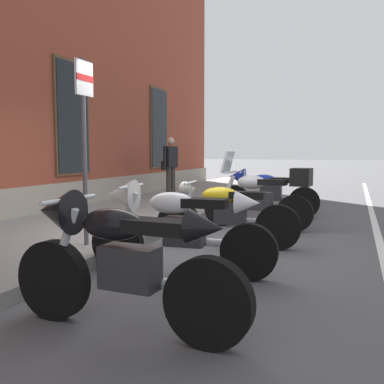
% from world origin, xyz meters
% --- Properties ---
extents(ground_plane, '(140.00, 140.00, 0.00)m').
position_xyz_m(ground_plane, '(0.00, 0.00, 0.00)').
color(ground_plane, '#4C4C4F').
extents(sidewalk, '(28.56, 3.08, 0.15)m').
position_xyz_m(sidewalk, '(0.00, 1.54, 0.07)').
color(sidewalk, slate).
rests_on(sidewalk, ground_plane).
extents(lane_stripe, '(28.56, 0.12, 0.01)m').
position_xyz_m(lane_stripe, '(0.00, -3.20, 0.00)').
color(lane_stripe, silver).
rests_on(lane_stripe, ground_plane).
extents(motorcycle_black_sport, '(0.62, 2.01, 1.07)m').
position_xyz_m(motorcycle_black_sport, '(-3.08, -1.15, 0.58)').
color(motorcycle_black_sport, black).
rests_on(motorcycle_black_sport, ground_plane).
extents(motorcycle_white_sport, '(0.62, 2.15, 1.05)m').
position_xyz_m(motorcycle_white_sport, '(-1.49, -0.94, 0.57)').
color(motorcycle_white_sport, black).
rests_on(motorcycle_white_sport, ground_plane).
extents(motorcycle_yellow_naked, '(0.62, 2.07, 0.93)m').
position_xyz_m(motorcycle_yellow_naked, '(0.04, -1.11, 0.47)').
color(motorcycle_yellow_naked, black).
rests_on(motorcycle_yellow_naked, ground_plane).
extents(motorcycle_silver_touring, '(0.63, 1.98, 1.38)m').
position_xyz_m(motorcycle_silver_touring, '(1.65, -1.32, 0.57)').
color(motorcycle_silver_touring, black).
rests_on(motorcycle_silver_touring, ground_plane).
extents(motorcycle_blue_sport, '(0.62, 2.10, 1.01)m').
position_xyz_m(motorcycle_blue_sport, '(3.21, -1.05, 0.55)').
color(motorcycle_blue_sport, black).
rests_on(motorcycle_blue_sport, ground_plane).
extents(pedestrian_dark_jacket, '(0.65, 0.30, 1.61)m').
position_xyz_m(pedestrian_dark_jacket, '(5.08, 1.93, 1.05)').
color(pedestrian_dark_jacket, '#38332D').
rests_on(pedestrian_dark_jacket, sidewalk).
extents(parking_sign, '(0.36, 0.07, 2.39)m').
position_xyz_m(parking_sign, '(-1.11, 0.45, 1.70)').
color(parking_sign, '#4C4C51').
rests_on(parking_sign, sidewalk).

